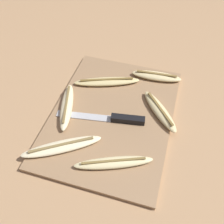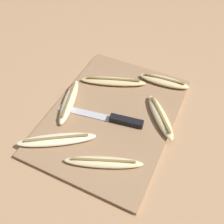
# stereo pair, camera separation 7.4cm
# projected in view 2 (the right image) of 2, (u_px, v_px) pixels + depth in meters

# --- Properties ---
(ground_plane) EXTENTS (4.00, 4.00, 0.00)m
(ground_plane) POSITION_uv_depth(u_px,v_px,m) (112.00, 117.00, 0.76)
(ground_plane) COLOR tan
(cutting_board) EXTENTS (0.46, 0.34, 0.01)m
(cutting_board) POSITION_uv_depth(u_px,v_px,m) (112.00, 116.00, 0.75)
(cutting_board) COLOR #997551
(cutting_board) RESTS_ON ground_plane
(knife) EXTENTS (0.06, 0.25, 0.02)m
(knife) POSITION_uv_depth(u_px,v_px,m) (116.00, 119.00, 0.73)
(knife) COLOR black
(knife) RESTS_ON cutting_board
(banana_cream_curved) EXTENTS (0.18, 0.08, 0.02)m
(banana_cream_curved) POSITION_uv_depth(u_px,v_px,m) (69.00, 101.00, 0.77)
(banana_cream_curved) COLOR beige
(banana_cream_curved) RESTS_ON cutting_board
(banana_soft_right) EXTENTS (0.10, 0.19, 0.02)m
(banana_soft_right) POSITION_uv_depth(u_px,v_px,m) (103.00, 162.00, 0.64)
(banana_soft_right) COLOR beige
(banana_soft_right) RESTS_ON cutting_board
(banana_bright_far) EXTENTS (0.14, 0.20, 0.02)m
(banana_bright_far) POSITION_uv_depth(u_px,v_px,m) (57.00, 140.00, 0.68)
(banana_bright_far) COLOR beige
(banana_bright_far) RESTS_ON cutting_board
(banana_spotted_left) EXTENTS (0.11, 0.21, 0.02)m
(banana_spotted_left) POSITION_uv_depth(u_px,v_px,m) (113.00, 81.00, 0.82)
(banana_spotted_left) COLOR #DBC684
(banana_spotted_left) RESTS_ON cutting_board
(banana_mellow_near) EXTENTS (0.15, 0.14, 0.02)m
(banana_mellow_near) POSITION_uv_depth(u_px,v_px,m) (160.00, 117.00, 0.73)
(banana_mellow_near) COLOR beige
(banana_mellow_near) RESTS_ON cutting_board
(banana_ripe_center) EXTENTS (0.05, 0.16, 0.02)m
(banana_ripe_center) POSITION_uv_depth(u_px,v_px,m) (164.00, 81.00, 0.82)
(banana_ripe_center) COLOR beige
(banana_ripe_center) RESTS_ON cutting_board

